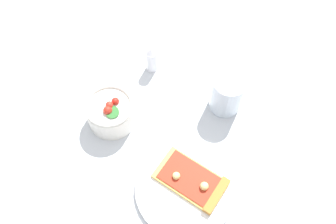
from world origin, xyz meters
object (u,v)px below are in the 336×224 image
plate (185,188)px  pepper_shaker (151,59)px  salad_bowl (111,112)px  soda_glass (227,95)px  pizza_slice_main (194,182)px

plate → pepper_shaker: bearing=132.3°
salad_bowl → soda_glass: bearing=37.4°
soda_glass → salad_bowl: bearing=-142.6°
plate → salad_bowl: 0.26m
plate → soda_glass: soda_glass is taller
soda_glass → plate: bearing=-86.7°
salad_bowl → pepper_shaker: size_ratio=1.45×
plate → soda_glass: 0.25m
pepper_shaker → salad_bowl: bearing=-92.4°
soda_glass → pizza_slice_main: bearing=-83.1°
salad_bowl → pepper_shaker: bearing=87.6°
plate → pizza_slice_main: 0.03m
plate → pepper_shaker: size_ratio=2.82×
salad_bowl → soda_glass: 0.29m
plate → pizza_slice_main: size_ratio=1.38×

